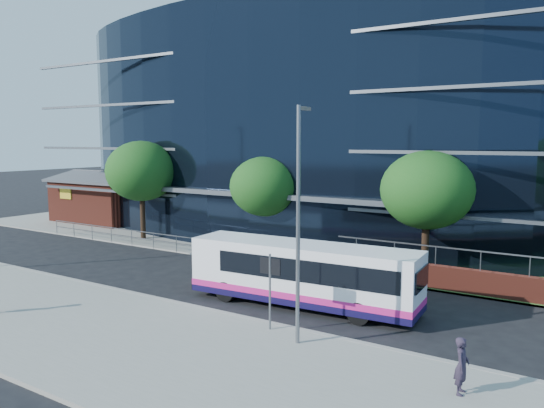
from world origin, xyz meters
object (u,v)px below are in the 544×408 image
Objects in this scene: tree_far_a at (141,171)px; streetlight_east at (299,218)px; tree_far_c at (427,190)px; city_bus at (304,274)px; tree_far_b at (265,187)px; brick_pavilion at (107,199)px; street_sign at (270,276)px; pedestrian at (462,366)px.

tree_far_a is 22.05m from streetlight_east.
tree_far_c is 8.40m from city_bus.
streetlight_east is at bearing -67.19° from city_bus.
tree_far_b is 0.93× the size of tree_far_c.
street_sign is at bearing -29.65° from brick_pavilion.
street_sign is (26.50, -15.09, 0.21)m from brick_pavilion.
streetlight_east is at bearing -95.11° from tree_far_c.
streetlight_east reaches higher than city_bus.
tree_far_c is 0.81× the size of streetlight_east.
tree_far_b is 0.60× the size of city_bus.
street_sign reaches higher than city_bus.
tree_far_b reaches higher than city_bus.
streetlight_east is 6.62m from pedestrian.
tree_far_b is at bearing 128.80° from city_bus.
tree_far_a reaches higher than city_bus.
streetlight_east reaches higher than pedestrian.
tree_far_a is 1.15× the size of tree_far_b.
tree_far_c reaches higher than tree_far_b.
pedestrian is at bearing -8.20° from streetlight_east.
city_bus is at bearing -47.65° from tree_far_b.
tree_far_c is 0.65× the size of city_bus.
street_sign is 0.35× the size of streetlight_east.
street_sign is at bearing 158.64° from streetlight_east.
street_sign is 7.30m from pedestrian.
tree_far_a is 1.07× the size of tree_far_c.
pedestrian is (7.53, -4.75, -0.48)m from city_bus.
brick_pavilion is 29.46m from tree_far_c.
streetlight_east reaches higher than street_sign.
tree_far_a is 10.03m from tree_far_b.
pedestrian is (14.57, -12.48, -3.27)m from tree_far_b.
streetlight_east is at bearing -29.24° from brick_pavilion.
tree_far_c is (20.00, 0.00, -0.33)m from tree_far_a.
brick_pavilion is 5.42× the size of pedestrian.
street_sign is at bearing -103.29° from tree_far_c.
streetlight_east is (28.00, -15.67, 2.50)m from brick_pavilion.
tree_far_b reaches higher than street_sign.
tree_far_c reaches higher than city_bus.
city_bus is (-2.96, -7.22, -3.11)m from tree_far_c.
city_bus is (-0.46, 3.36, -0.72)m from street_sign.
city_bus reaches higher than pedestrian.
tree_far_a is 18.83m from city_bus.
streetlight_east is (19.00, -11.17, -0.42)m from tree_far_a.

